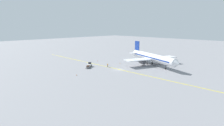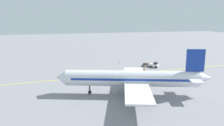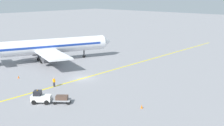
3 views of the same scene
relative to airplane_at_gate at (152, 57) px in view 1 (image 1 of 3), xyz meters
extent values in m
plane|color=gray|center=(18.25, -4.52, -3.71)|extent=(400.00, 400.00, 0.00)
cube|color=yellow|center=(18.25, -4.52, -3.71)|extent=(4.36, 119.95, 0.01)
cylinder|color=white|center=(0.15, 0.41, 0.09)|extent=(13.80, 29.38, 3.60)
cone|color=white|center=(5.78, 15.60, 0.09)|extent=(4.04, 3.44, 3.42)
cone|color=white|center=(-5.58, -15.06, 0.39)|extent=(3.91, 3.88, 3.06)
cube|color=#193899|center=(0.15, 0.41, 0.24)|extent=(12.79, 26.58, 0.50)
cube|color=white|center=(-0.19, -0.52, -0.63)|extent=(28.06, 14.60, 0.36)
cylinder|color=#4C4C51|center=(-4.88, 1.21, -1.88)|extent=(3.17, 3.76, 2.20)
cylinder|color=#4C4C51|center=(4.49, -2.26, -1.88)|extent=(3.17, 3.76, 2.20)
cube|color=#193899|center=(-4.71, -12.72, 4.39)|extent=(1.73, 3.88, 5.00)
cube|color=white|center=(-4.54, -12.25, 0.49)|extent=(9.27, 5.38, 0.24)
cylinder|color=#4C4C51|center=(3.49, 9.42, -2.31)|extent=(0.36, 0.36, 2.00)
cylinder|color=black|center=(3.49, 9.42, -3.31)|extent=(0.54, 0.85, 0.80)
cylinder|color=#4C4C51|center=(-2.04, -0.91, -2.31)|extent=(0.36, 0.36, 2.00)
cylinder|color=black|center=(-2.04, -0.91, -3.31)|extent=(0.54, 0.85, 0.80)
cylinder|color=#4C4C51|center=(0.96, -2.02, -2.31)|extent=(0.36, 0.36, 2.00)
cylinder|color=black|center=(0.96, -2.02, -3.31)|extent=(0.54, 0.85, 0.80)
cube|color=white|center=(24.04, -18.34, -2.91)|extent=(3.27, 3.07, 0.90)
cube|color=black|center=(23.62, -18.69, -2.11)|extent=(1.66, 1.68, 0.70)
sphere|color=orange|center=(23.62, -18.69, -1.68)|extent=(0.16, 0.16, 0.16)
cylinder|color=black|center=(23.77, -19.54, -3.36)|extent=(0.70, 0.64, 0.70)
cylinder|color=black|center=(22.81, -18.39, -3.36)|extent=(0.70, 0.64, 0.70)
cylinder|color=black|center=(25.27, -18.29, -3.36)|extent=(0.70, 0.64, 0.70)
cylinder|color=black|center=(24.31, -17.14, -3.36)|extent=(0.70, 0.64, 0.70)
cube|color=gray|center=(26.50, -16.30, -3.17)|extent=(2.89, 2.74, 0.20)
cube|color=#4C382D|center=(26.50, -16.30, -2.77)|extent=(2.12, 2.02, 0.60)
cylinder|color=black|center=(26.11, -17.44, -3.49)|extent=(0.43, 0.39, 0.44)
cylinder|color=black|center=(25.30, -16.48, -3.49)|extent=(0.43, 0.39, 0.44)
cylinder|color=black|center=(27.71, -16.11, -3.49)|extent=(0.43, 0.39, 0.44)
cylinder|color=black|center=(26.90, -15.15, -3.49)|extent=(0.43, 0.39, 0.44)
cylinder|color=#23232D|center=(18.48, -11.78, -3.28)|extent=(0.16, 0.16, 0.85)
cylinder|color=#23232D|center=(18.67, -11.72, -3.28)|extent=(0.16, 0.16, 0.85)
cube|color=orange|center=(18.58, -11.75, -2.56)|extent=(0.41, 0.31, 0.60)
cylinder|color=orange|center=(18.34, -11.81, -2.56)|extent=(0.10, 0.10, 0.55)
cylinder|color=orange|center=(18.81, -11.68, -2.56)|extent=(0.10, 0.10, 0.55)
sphere|color=tan|center=(18.58, -11.75, -2.14)|extent=(0.22, 0.22, 0.22)
cone|color=orange|center=(8.74, -13.03, -3.43)|extent=(0.32, 0.32, 0.55)
cone|color=orange|center=(36.83, -9.76, -3.43)|extent=(0.32, 0.32, 0.55)
cone|color=orange|center=(13.09, -25.54, -3.43)|extent=(0.32, 0.32, 0.55)
camera|label=1|loc=(72.65, 46.01, 15.04)|focal=28.00mm
camera|label=2|loc=(-44.12, 19.07, 13.36)|focal=35.00mm
camera|label=3|loc=(62.73, -44.57, 12.84)|focal=50.00mm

